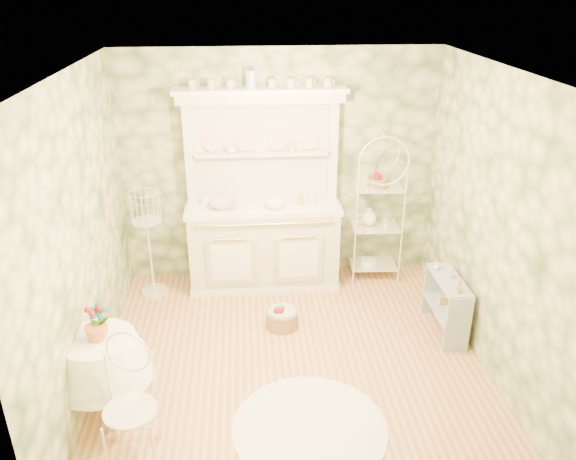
{
  "coord_description": "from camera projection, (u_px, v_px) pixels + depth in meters",
  "views": [
    {
      "loc": [
        -0.39,
        -4.38,
        3.37
      ],
      "look_at": [
        0.0,
        0.5,
        1.15
      ],
      "focal_mm": 35.0,
      "sensor_mm": 36.0,
      "label": 1
    }
  ],
  "objects": [
    {
      "name": "cup_left",
      "position": [
        231.0,
        151.0,
        6.2
      ],
      "size": [
        0.12,
        0.12,
        0.09
      ],
      "primitive_type": "imported",
      "rotation": [
        0.0,
        0.0,
        0.06
      ],
      "color": "white",
      "rests_on": "kitchen_dresser"
    },
    {
      "name": "kitchen_dresser",
      "position": [
        263.0,
        194.0,
        6.29
      ],
      "size": [
        1.87,
        0.61,
        2.29
      ],
      "primitive_type": "cube",
      "color": "silver",
      "rests_on": "floor"
    },
    {
      "name": "wall_front",
      "position": [
        320.0,
        364.0,
        3.21
      ],
      "size": [
        3.6,
        3.6,
        0.0
      ],
      "primitive_type": "plane",
      "color": "beige",
      "rests_on": "floor"
    },
    {
      "name": "bottle_amber",
      "position": [
        458.0,
        286.0,
        5.34
      ],
      "size": [
        0.08,
        0.08,
        0.16
      ],
      "primitive_type": "imported",
      "rotation": [
        0.0,
        0.0,
        -0.36
      ],
      "color": "tan",
      "rests_on": "side_shelf"
    },
    {
      "name": "side_shelf",
      "position": [
        446.0,
        306.0,
        5.73
      ],
      "size": [
        0.26,
        0.7,
        0.6
      ],
      "primitive_type": "cube",
      "rotation": [
        0.0,
        0.0,
        -0.0
      ],
      "color": "#99A5BA",
      "rests_on": "floor"
    },
    {
      "name": "bottle_glass",
      "position": [
        437.0,
        266.0,
        5.77
      ],
      "size": [
        0.08,
        0.08,
        0.08
      ],
      "primitive_type": "imported",
      "rotation": [
        0.0,
        0.0,
        -0.26
      ],
      "color": "silver",
      "rests_on": "side_shelf"
    },
    {
      "name": "bottle_blue",
      "position": [
        450.0,
        274.0,
        5.61
      ],
      "size": [
        0.06,
        0.06,
        0.1
      ],
      "primitive_type": "imported",
      "rotation": [
        0.0,
        0.0,
        -0.36
      ],
      "color": "#94C1D6",
      "rests_on": "side_shelf"
    },
    {
      "name": "wall_right",
      "position": [
        494.0,
        226.0,
        4.98
      ],
      "size": [
        3.6,
        3.6,
        0.0
      ],
      "primitive_type": "plane",
      "color": "beige",
      "rests_on": "floor"
    },
    {
      "name": "bakers_rack",
      "position": [
        376.0,
        212.0,
        6.61
      ],
      "size": [
        0.54,
        0.4,
        1.67
      ],
      "primitive_type": "cube",
      "rotation": [
        0.0,
        0.0,
        -0.05
      ],
      "color": "white",
      "rests_on": "floor"
    },
    {
      "name": "cup_right",
      "position": [
        292.0,
        149.0,
        6.27
      ],
      "size": [
        0.12,
        0.12,
        0.09
      ],
      "primitive_type": "imported",
      "rotation": [
        0.0,
        0.0,
        0.22
      ],
      "color": "white",
      "rests_on": "kitchen_dresser"
    },
    {
      "name": "lace_rug",
      "position": [
        310.0,
        427.0,
        4.59
      ],
      "size": [
        1.41,
        1.41,
        0.01
      ],
      "primitive_type": "cylinder",
      "rotation": [
        0.0,
        0.0,
        0.11
      ],
      "color": "white",
      "rests_on": "floor"
    },
    {
      "name": "round_table",
      "position": [
        103.0,
        373.0,
        4.65
      ],
      "size": [
        0.89,
        0.89,
        0.74
      ],
      "primitive_type": "cylinder",
      "rotation": [
        0.0,
        0.0,
        0.39
      ],
      "color": "white",
      "rests_on": "floor"
    },
    {
      "name": "cafe_chair",
      "position": [
        131.0,
        418.0,
        4.17
      ],
      "size": [
        0.42,
        0.42,
        0.75
      ],
      "primitive_type": "cube",
      "rotation": [
        0.0,
        0.0,
        -0.29
      ],
      "color": "white",
      "rests_on": "floor"
    },
    {
      "name": "bowl_white",
      "position": [
        275.0,
        207.0,
        6.27
      ],
      "size": [
        0.28,
        0.28,
        0.07
      ],
      "primitive_type": "imported",
      "rotation": [
        0.0,
        0.0,
        -0.38
      ],
      "color": "white",
      "rests_on": "kitchen_dresser"
    },
    {
      "name": "potted_geranium",
      "position": [
        100.0,
        323.0,
        4.47
      ],
      "size": [
        0.18,
        0.13,
        0.31
      ],
      "primitive_type": "imported",
      "rotation": [
        0.0,
        0.0,
        0.12
      ],
      "color": "#3F7238",
      "rests_on": "round_table"
    },
    {
      "name": "wall_back",
      "position": [
        279.0,
        168.0,
        6.48
      ],
      "size": [
        3.6,
        3.6,
        0.0
      ],
      "primitive_type": "plane",
      "color": "beige",
      "rests_on": "floor"
    },
    {
      "name": "floor",
      "position": [
        292.0,
        360.0,
        5.4
      ],
      "size": [
        3.6,
        3.6,
        0.0
      ],
      "primitive_type": "plane",
      "color": "tan",
      "rests_on": "ground"
    },
    {
      "name": "ceiling",
      "position": [
        293.0,
        73.0,
        4.29
      ],
      "size": [
        3.6,
        3.6,
        0.0
      ],
      "primitive_type": "plane",
      "color": "white",
      "rests_on": "floor"
    },
    {
      "name": "floor_basket",
      "position": [
        282.0,
        316.0,
        5.87
      ],
      "size": [
        0.49,
        0.49,
        0.25
      ],
      "primitive_type": "cylinder",
      "rotation": [
        0.0,
        0.0,
        -0.35
      ],
      "color": "#99774E",
      "rests_on": "floor"
    },
    {
      "name": "birdcage_stand",
      "position": [
        149.0,
        240.0,
        6.27
      ],
      "size": [
        0.33,
        0.33,
        1.35
      ],
      "primitive_type": "cube",
      "rotation": [
        0.0,
        0.0,
        0.02
      ],
      "color": "white",
      "rests_on": "floor"
    },
    {
      "name": "wall_left",
      "position": [
        80.0,
        240.0,
        4.71
      ],
      "size": [
        3.6,
        3.6,
        0.0
      ],
      "primitive_type": "plane",
      "color": "beige",
      "rests_on": "floor"
    },
    {
      "name": "bowl_floral",
      "position": [
        224.0,
        207.0,
        6.28
      ],
      "size": [
        0.32,
        0.32,
        0.08
      ],
      "primitive_type": "imported",
      "rotation": [
        0.0,
        0.0,
        0.0
      ],
      "color": "white",
      "rests_on": "kitchen_dresser"
    }
  ]
}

